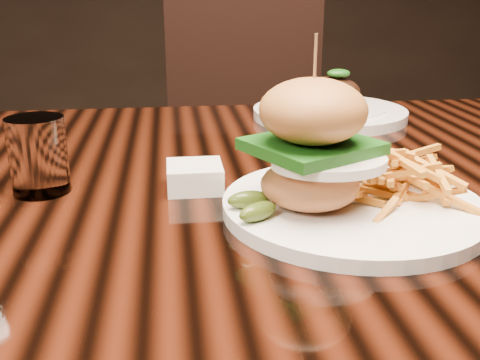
{
  "coord_description": "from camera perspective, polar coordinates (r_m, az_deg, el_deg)",
  "views": [
    {
      "loc": [
        -0.09,
        -0.67,
        0.99
      ],
      "look_at": [
        -0.02,
        -0.18,
        0.81
      ],
      "focal_mm": 42.0,
      "sensor_mm": 36.0,
      "label": 1
    }
  ],
  "objects": [
    {
      "name": "dining_table",
      "position": [
        0.75,
        0.07,
        -5.33
      ],
      "size": [
        1.6,
        0.9,
        0.75
      ],
      "color": "black",
      "rests_on": "ground"
    },
    {
      "name": "burger_plate",
      "position": [
        0.6,
        10.71,
        0.79
      ],
      "size": [
        0.28,
        0.28,
        0.19
      ],
      "rotation": [
        0.0,
        0.0,
        0.28
      ],
      "color": "white",
      "rests_on": "dining_table"
    },
    {
      "name": "ramekin",
      "position": [
        0.68,
        -4.62,
        0.34
      ],
      "size": [
        0.08,
        0.08,
        0.03
      ],
      "primitive_type": "cube",
      "rotation": [
        0.0,
        0.0,
        -0.24
      ],
      "color": "white",
      "rests_on": "dining_table"
    },
    {
      "name": "water_tumbler",
      "position": [
        0.7,
        -19.81,
        2.37
      ],
      "size": [
        0.07,
        0.07,
        0.09
      ],
      "primitive_type": "cylinder",
      "color": "white",
      "rests_on": "dining_table"
    },
    {
      "name": "far_dish",
      "position": [
        1.05,
        9.1,
        7.17
      ],
      "size": [
        0.28,
        0.28,
        0.09
      ],
      "rotation": [
        0.0,
        0.0,
        -0.11
      ],
      "color": "white",
      "rests_on": "dining_table"
    },
    {
      "name": "chair_far",
      "position": [
        1.64,
        0.65,
        3.59
      ],
      "size": [
        0.49,
        0.49,
        0.95
      ],
      "rotation": [
        0.0,
        0.0,
        -0.07
      ],
      "color": "black",
      "rests_on": "ground"
    }
  ]
}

